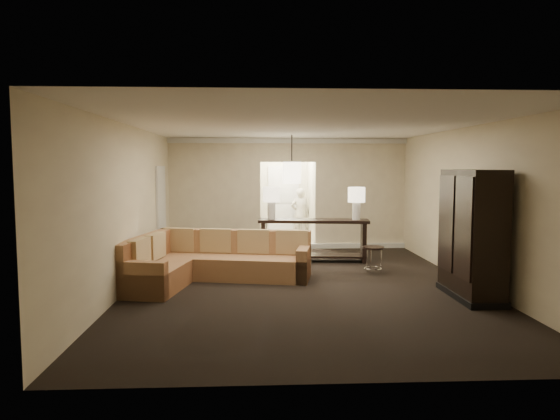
{
  "coord_description": "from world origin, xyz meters",
  "views": [
    {
      "loc": [
        -0.82,
        -8.6,
        2.09
      ],
      "look_at": [
        -0.34,
        1.2,
        1.23
      ],
      "focal_mm": 32.0,
      "sensor_mm": 36.0,
      "label": 1
    }
  ],
  "objects": [
    {
      "name": "coffee_table",
      "position": [
        -1.04,
        1.0,
        0.21
      ],
      "size": [
        1.04,
        1.04,
        0.42
      ],
      "rotation": [
        0.0,
        0.0,
        -0.04
      ],
      "color": "silver",
      "rests_on": "ground"
    },
    {
      "name": "ceiling",
      "position": [
        0.0,
        0.0,
        2.8
      ],
      "size": [
        6.0,
        8.0,
        0.02
      ],
      "primitive_type": "cube",
      "color": "white",
      "rests_on": "wall_back"
    },
    {
      "name": "sectional_sofa",
      "position": [
        -1.71,
        0.42,
        0.35
      ],
      "size": [
        3.34,
        2.5,
        0.89
      ],
      "rotation": [
        0.0,
        0.0,
        -0.19
      ],
      "color": "brown",
      "rests_on": "ground"
    },
    {
      "name": "wall_front",
      "position": [
        0.0,
        -4.0,
        1.4
      ],
      "size": [
        6.0,
        0.04,
        2.8
      ],
      "primitive_type": "cube",
      "color": "beige",
      "rests_on": "ground"
    },
    {
      "name": "foyer",
      "position": [
        0.0,
        5.34,
        1.3
      ],
      "size": [
        1.44,
        2.02,
        2.8
      ],
      "color": "white",
      "rests_on": "ground"
    },
    {
      "name": "drink_table",
      "position": [
        1.47,
        0.94,
        0.38
      ],
      "size": [
        0.42,
        0.42,
        0.53
      ],
      "rotation": [
        0.0,
        0.0,
        0.02
      ],
      "color": "black",
      "rests_on": "ground"
    },
    {
      "name": "ground",
      "position": [
        0.0,
        0.0,
        0.0
      ],
      "size": [
        8.0,
        8.0,
        0.0
      ],
      "primitive_type": "plane",
      "color": "black",
      "rests_on": "ground"
    },
    {
      "name": "table_lamp_left",
      "position": [
        -0.47,
        2.34,
        1.4
      ],
      "size": [
        0.37,
        0.37,
        0.71
      ],
      "color": "silver",
      "rests_on": "console_table"
    },
    {
      "name": "baseboard",
      "position": [
        0.0,
        3.95,
        0.06
      ],
      "size": [
        6.0,
        0.1,
        0.12
      ],
      "primitive_type": "cube",
      "color": "silver",
      "rests_on": "ground"
    },
    {
      "name": "wall_left",
      "position": [
        -3.0,
        0.0,
        1.4
      ],
      "size": [
        0.04,
        8.0,
        2.8
      ],
      "primitive_type": "cube",
      "color": "beige",
      "rests_on": "ground"
    },
    {
      "name": "console_table",
      "position": [
        0.45,
        2.23,
        0.55
      ],
      "size": [
        2.45,
        0.82,
        0.93
      ],
      "rotation": [
        0.0,
        0.0,
        -0.11
      ],
      "color": "black",
      "rests_on": "ground"
    },
    {
      "name": "pendant_light",
      "position": [
        0.0,
        2.7,
        1.95
      ],
      "size": [
        0.38,
        0.38,
        1.09
      ],
      "color": "black",
      "rests_on": "ceiling"
    },
    {
      "name": "armoire",
      "position": [
        2.59,
        -0.95,
        0.98
      ],
      "size": [
        0.61,
        1.42,
        2.04
      ],
      "color": "black",
      "rests_on": "ground"
    },
    {
      "name": "wall_back",
      "position": [
        0.0,
        4.0,
        1.4
      ],
      "size": [
        6.0,
        0.04,
        2.8
      ],
      "primitive_type": "cube",
      "color": "beige",
      "rests_on": "ground"
    },
    {
      "name": "person",
      "position": [
        0.45,
        5.55,
        0.82
      ],
      "size": [
        0.6,
        0.4,
        1.63
      ],
      "primitive_type": "imported",
      "rotation": [
        0.0,
        0.0,
        3.13
      ],
      "color": "beige",
      "rests_on": "ground"
    },
    {
      "name": "side_door",
      "position": [
        -2.97,
        2.8,
        1.05
      ],
      "size": [
        0.05,
        0.9,
        2.1
      ],
      "primitive_type": "cube",
      "color": "silver",
      "rests_on": "ground"
    },
    {
      "name": "wall_right",
      "position": [
        3.0,
        0.0,
        1.4
      ],
      "size": [
        0.04,
        8.0,
        2.8
      ],
      "primitive_type": "cube",
      "color": "beige",
      "rests_on": "ground"
    },
    {
      "name": "crown_molding",
      "position": [
        0.0,
        3.95,
        2.73
      ],
      "size": [
        6.0,
        0.1,
        0.12
      ],
      "primitive_type": "cube",
      "color": "silver",
      "rests_on": "wall_back"
    },
    {
      "name": "table_lamp_right",
      "position": [
        1.37,
        2.13,
        1.4
      ],
      "size": [
        0.37,
        0.37,
        0.71
      ],
      "color": "silver",
      "rests_on": "console_table"
    }
  ]
}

